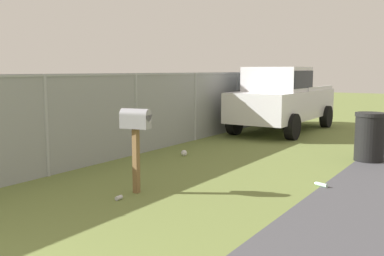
% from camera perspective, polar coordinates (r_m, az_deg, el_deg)
% --- Properties ---
extents(mailbox, '(0.29, 0.51, 1.38)m').
position_cam_1_polar(mailbox, '(7.08, -7.36, 0.27)').
color(mailbox, brown).
rests_on(mailbox, ground).
extents(pickup_truck, '(5.03, 2.14, 2.09)m').
position_cam_1_polar(pickup_truck, '(14.54, 11.60, 3.88)').
color(pickup_truck, silver).
rests_on(pickup_truck, ground).
extents(trash_bin, '(0.65, 0.65, 1.07)m').
position_cam_1_polar(trash_bin, '(10.38, 22.11, -1.06)').
color(trash_bin, black).
rests_on(trash_bin, ground).
extents(fence_section, '(15.50, 0.07, 1.92)m').
position_cam_1_polar(fence_section, '(10.39, -7.29, 2.18)').
color(fence_section, '#9EA3A8').
rests_on(fence_section, ground).
extents(litter_bag_midfield_b, '(0.14, 0.14, 0.14)m').
position_cam_1_polar(litter_bag_midfield_b, '(10.24, -1.05, -3.27)').
color(litter_bag_midfield_b, silver).
rests_on(litter_bag_midfield_b, ground).
extents(litter_bottle_midfield_a, '(0.14, 0.23, 0.07)m').
position_cam_1_polar(litter_bottle_midfield_a, '(7.91, 16.47, -7.09)').
color(litter_bottle_midfield_a, '#B2D8BF').
rests_on(litter_bottle_midfield_a, ground).
extents(litter_can_by_mailbox, '(0.12, 0.07, 0.07)m').
position_cam_1_polar(litter_can_by_mailbox, '(6.95, -9.50, -8.94)').
color(litter_can_by_mailbox, silver).
rests_on(litter_can_by_mailbox, ground).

